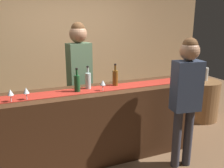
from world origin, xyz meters
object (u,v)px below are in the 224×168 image
at_px(bartender, 79,69).
at_px(customer_sipping, 186,91).
at_px(vase_on_side_table, 205,74).
at_px(round_side_table, 200,100).
at_px(wine_glass_mid_counter, 26,91).
at_px(wine_bottle_amber, 115,78).
at_px(wine_bottle_green, 77,83).
at_px(wine_glass_far_end, 10,93).
at_px(wine_glass_near_customer, 103,83).
at_px(wine_bottle_clear, 88,80).

distance_m(bartender, customer_sipping, 1.56).
bearing_deg(vase_on_side_table, round_side_table, -161.23).
bearing_deg(customer_sipping, wine_glass_mid_counter, 172.64).
relative_size(customer_sipping, round_side_table, 2.23).
distance_m(wine_bottle_amber, wine_glass_mid_counter, 1.17).
relative_size(wine_glass_mid_counter, customer_sipping, 0.09).
distance_m(wine_bottle_green, bartender, 0.62).
bearing_deg(customer_sipping, wine_glass_far_end, 174.13).
bearing_deg(wine_bottle_green, vase_on_side_table, 12.60).
distance_m(wine_bottle_amber, wine_bottle_green, 0.56).
bearing_deg(bartender, wine_glass_near_customer, 89.64).
bearing_deg(wine_glass_near_customer, wine_glass_far_end, -179.43).
distance_m(wine_glass_near_customer, bartender, 0.69).
relative_size(wine_glass_near_customer, vase_on_side_table, 0.60).
xyz_separation_m(wine_bottle_green, round_side_table, (2.50, 0.55, -0.72)).
bearing_deg(vase_on_side_table, customer_sipping, -139.61).
height_order(wine_bottle_green, customer_sipping, customer_sipping).
bearing_deg(wine_bottle_clear, wine_bottle_amber, 1.69).
bearing_deg(wine_glass_near_customer, wine_glass_mid_counter, -179.88).
bearing_deg(bartender, wine_bottle_clear, 76.77).
bearing_deg(wine_glass_far_end, wine_bottle_green, 7.37).
distance_m(wine_bottle_amber, round_side_table, 2.13).
height_order(wine_bottle_green, bartender, bartender).
relative_size(wine_bottle_clear, customer_sipping, 0.18).
xyz_separation_m(customer_sipping, vase_on_side_table, (1.38, 1.17, -0.15)).
distance_m(wine_glass_near_customer, vase_on_side_table, 2.37).
distance_m(bartender, round_side_table, 2.44).
distance_m(wine_bottle_amber, customer_sipping, 0.94).
xyz_separation_m(wine_bottle_clear, wine_bottle_green, (-0.16, -0.07, 0.00)).
distance_m(wine_bottle_clear, wine_glass_near_customer, 0.22).
distance_m(wine_glass_near_customer, customer_sipping, 1.02).
xyz_separation_m(wine_bottle_amber, vase_on_side_table, (2.02, 0.49, -0.23)).
xyz_separation_m(wine_glass_far_end, customer_sipping, (1.96, -0.50, -0.06)).
distance_m(wine_glass_far_end, round_side_table, 3.41).
bearing_deg(wine_bottle_green, round_side_table, 12.43).
relative_size(wine_glass_near_customer, wine_glass_far_end, 1.00).
relative_size(wine_bottle_amber, wine_bottle_green, 1.00).
distance_m(wine_glass_mid_counter, vase_on_side_table, 3.25).
bearing_deg(bartender, customer_sipping, 119.76).
height_order(wine_glass_mid_counter, vase_on_side_table, wine_glass_mid_counter).
bearing_deg(wine_bottle_clear, vase_on_side_table, 11.74).
bearing_deg(wine_bottle_clear, round_side_table, 11.53).
distance_m(wine_bottle_amber, vase_on_side_table, 2.09).
bearing_deg(wine_glass_far_end, wine_bottle_amber, 7.99).
xyz_separation_m(wine_glass_far_end, round_side_table, (3.27, 0.65, -0.71)).
bearing_deg(vase_on_side_table, wine_bottle_clear, -168.26).
bearing_deg(wine_glass_far_end, round_side_table, 11.25).
height_order(wine_glass_near_customer, wine_glass_mid_counter, same).
height_order(wine_glass_far_end, round_side_table, wine_glass_far_end).
bearing_deg(wine_bottle_green, customer_sipping, -26.63).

